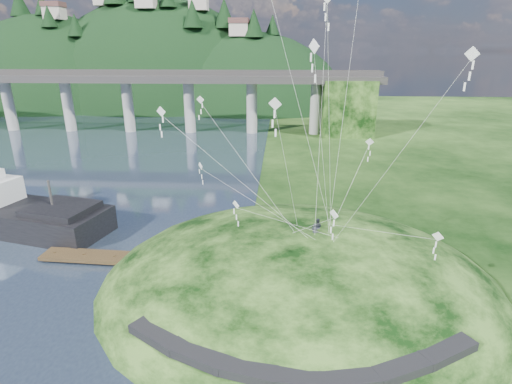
{
  "coord_description": "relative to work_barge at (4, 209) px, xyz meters",
  "views": [
    {
      "loc": [
        6.17,
        -28.84,
        19.34
      ],
      "look_at": [
        4.0,
        6.0,
        7.0
      ],
      "focal_mm": 28.0,
      "sensor_mm": 36.0,
      "label": 1
    }
  ],
  "objects": [
    {
      "name": "grass_hill",
      "position": [
        33.44,
        -9.91,
        -3.64
      ],
      "size": [
        36.0,
        32.0,
        13.0
      ],
      "color": "black",
      "rests_on": "ground"
    },
    {
      "name": "work_barge",
      "position": [
        0.0,
        0.0,
        0.0
      ],
      "size": [
        25.28,
        12.21,
        8.54
      ],
      "color": "black",
      "rests_on": "ground"
    },
    {
      "name": "bridge",
      "position": [
        -1.02,
        58.16,
        7.56
      ],
      "size": [
        160.0,
        11.0,
        15.0
      ],
      "color": "#2D2B2B",
      "rests_on": "ground"
    },
    {
      "name": "ground",
      "position": [
        25.44,
        -11.91,
        -2.14
      ],
      "size": [
        320.0,
        320.0,
        0.0
      ],
      "primitive_type": "plane",
      "color": "black",
      "rests_on": "ground"
    },
    {
      "name": "kite_swarm",
      "position": [
        33.12,
        -11.24,
        14.15
      ],
      "size": [
        19.98,
        16.96,
        21.89
      ],
      "color": "silver",
      "rests_on": "ground"
    },
    {
      "name": "far_ridge",
      "position": [
        -18.14,
        110.26,
        -9.58
      ],
      "size": [
        153.0,
        70.0,
        94.5
      ],
      "color": "black",
      "rests_on": "ground"
    },
    {
      "name": "footpath",
      "position": [
        32.9,
        -21.65,
        -0.06
      ],
      "size": [
        22.29,
        5.84,
        0.83
      ],
      "color": "black",
      "rests_on": "ground"
    },
    {
      "name": "kite_flyers",
      "position": [
        34.84,
        -9.3,
        3.64
      ],
      "size": [
        1.12,
        1.76,
        1.63
      ],
      "color": "#262933",
      "rests_on": "ground"
    },
    {
      "name": "wooden_dock",
      "position": [
        15.78,
        -7.34,
        -1.69
      ],
      "size": [
        14.5,
        2.91,
        1.03
      ],
      "color": "#342515",
      "rests_on": "ground"
    }
  ]
}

